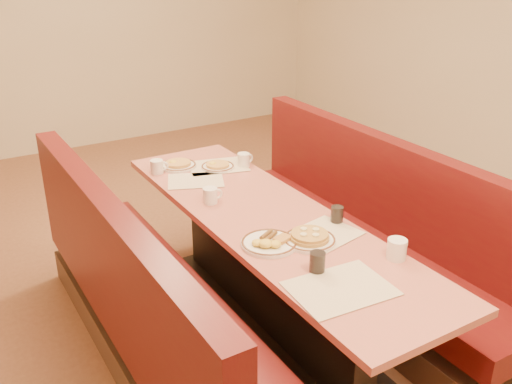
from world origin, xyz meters
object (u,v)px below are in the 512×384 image
pancake_plate (309,238)px  coffee_mug_b (211,195)px  booth_right (363,245)px  diner_table (267,274)px  booth_left (149,314)px  coffee_mug_c (244,159)px  eggs_plate (269,243)px  coffee_mug_a (397,248)px  soda_tumbler_mid (337,215)px  coffee_mug_d (157,166)px  soda_tumbler_near (317,262)px

pancake_plate → coffee_mug_b: (-0.21, 0.69, 0.03)m
booth_right → pancake_plate: bearing=-152.9°
diner_table → coffee_mug_b: coffee_mug_b is taller
booth_left → coffee_mug_c: bearing=36.6°
booth_right → eggs_plate: (-0.91, -0.29, 0.41)m
booth_left → pancake_plate: 0.93m
booth_right → coffee_mug_a: size_ratio=18.61×
eggs_plate → booth_left: bearing=152.4°
coffee_mug_b → soda_tumbler_mid: (0.47, -0.59, -0.00)m
eggs_plate → coffee_mug_d: coffee_mug_d is taller
pancake_plate → coffee_mug_d: size_ratio=2.29×
soda_tumbler_near → coffee_mug_c: bearing=73.6°
coffee_mug_a → coffee_mug_d: bearing=98.6°
eggs_plate → soda_tumbler_mid: bearing=3.8°
booth_right → soda_tumbler_mid: bearing=-150.1°
diner_table → coffee_mug_d: 1.06m
diner_table → booth_right: bearing=0.0°
soda_tumbler_near → booth_left: bearing=134.8°
coffee_mug_b → coffee_mug_a: bearing=-60.0°
pancake_plate → eggs_plate: 0.21m
coffee_mug_d → soda_tumbler_near: bearing=-69.0°
booth_right → soda_tumbler_near: bearing=-144.1°
booth_right → coffee_mug_c: bearing=120.8°
coffee_mug_a → coffee_mug_c: coffee_mug_a is taller
coffee_mug_b → booth_left: bearing=-143.1°
booth_left → booth_right: same height
booth_left → eggs_plate: size_ratio=8.72×
pancake_plate → coffee_mug_a: size_ratio=2.02×
coffee_mug_d → soda_tumbler_near: (0.15, -1.55, 0.00)m
booth_right → soda_tumbler_near: 1.14m
diner_table → coffee_mug_a: (0.28, -0.72, 0.43)m
pancake_plate → coffee_mug_d: 1.33m
eggs_plate → coffee_mug_d: size_ratio=2.42×
coffee_mug_b → soda_tumbler_mid: bearing=-45.9°
eggs_plate → coffee_mug_d: 1.23m
pancake_plate → coffee_mug_b: 0.72m
booth_right → coffee_mug_b: (-0.92, 0.33, 0.44)m
booth_left → coffee_mug_d: booth_left is taller
pancake_plate → soda_tumbler_near: bearing=-119.2°
booth_right → coffee_mug_b: 1.07m
booth_left → coffee_mug_c: size_ratio=20.94×
eggs_plate → coffee_mug_b: bearing=91.0°
diner_table → coffee_mug_b: (-0.19, 0.33, 0.42)m
booth_left → soda_tumbler_near: bearing=-45.2°
coffee_mug_c → booth_right: bearing=-63.4°
diner_table → coffee_mug_a: 0.88m
pancake_plate → soda_tumbler_mid: 0.28m
coffee_mug_c → coffee_mug_b: bearing=-142.3°
diner_table → booth_right: booth_right is taller
coffee_mug_c → soda_tumbler_mid: (-0.00, -1.01, -0.00)m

